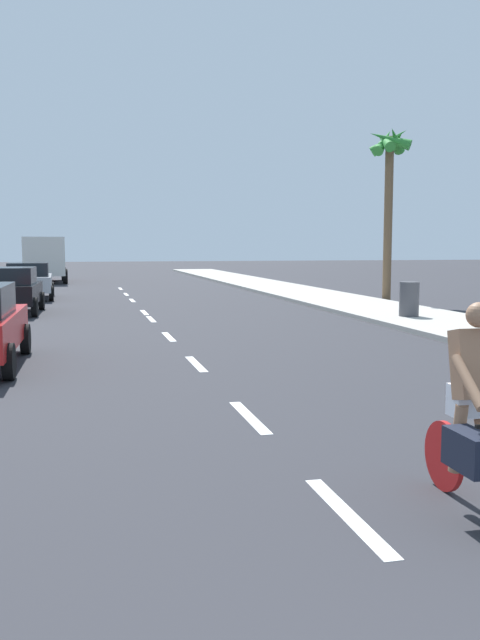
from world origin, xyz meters
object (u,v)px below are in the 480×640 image
Objects in this scene: cyclist at (473,419)px; parked_car_black at (13,289)px; palm_tree_far at (389,165)px; parked_car_silver at (29,280)px; trash_bin_far at (409,299)px; delivery_truck at (44,258)px.

cyclist reaches higher than parked_car_black.
parked_car_silver is at bearing 162.04° from palm_tree_far.
cyclist is 1.73× the size of trash_bin_far.
palm_tree_far is (14.37, -18.38, 4.04)m from delivery_truck.
cyclist is 39.86m from delivery_truck.
palm_tree_far is at bearing -54.32° from delivery_truck.
cyclist is 23.49m from palm_tree_far.
parked_car_silver is 0.70× the size of delivery_truck.
palm_tree_far is (9.11, 21.13, 4.72)m from cyclist.
cyclist is 0.25× the size of palm_tree_far.
cyclist is 26.34m from parked_car_silver.
parked_car_silver is (-5.29, 25.80, 0.01)m from cyclist.
palm_tree_far is at bearing -112.58° from cyclist.
trash_bin_far is (11.90, -11.62, -0.18)m from parked_car_silver.
delivery_truck is at bearing 128.02° from palm_tree_far.
parked_car_black is 0.87× the size of parked_car_silver.
parked_car_black is (-5.38, 19.19, 0.00)m from cyclist.
parked_car_silver is 0.62× the size of palm_tree_far.
cyclist is 0.47× the size of parked_car_black.
cyclist is at bearing -114.99° from trash_bin_far.
trash_bin_far is at bearing -67.22° from delivery_truck.
palm_tree_far is (14.40, -4.67, 4.70)m from parked_car_silver.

